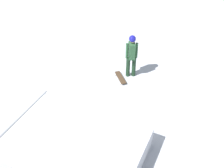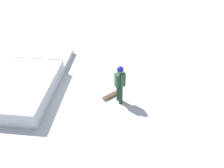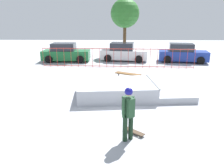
# 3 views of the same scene
# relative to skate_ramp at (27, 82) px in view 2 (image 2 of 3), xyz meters

# --- Properties ---
(ground_plane) EXTENTS (60.00, 60.00, 0.00)m
(ground_plane) POSITION_rel_skate_ramp_xyz_m (-0.42, -0.78, -0.32)
(ground_plane) COLOR #A8AAB2
(skate_ramp) EXTENTS (5.62, 3.10, 0.74)m
(skate_ramp) POSITION_rel_skate_ramp_xyz_m (0.00, 0.00, 0.00)
(skate_ramp) COLOR #B0B3BB
(skate_ramp) RESTS_ON ground
(skater) EXTENTS (0.40, 0.44, 1.73)m
(skater) POSITION_rel_skate_ramp_xyz_m (-0.07, -4.13, 0.69)
(skater) COLOR black
(skater) RESTS_ON ground
(skateboard) EXTENTS (0.73, 0.68, 0.09)m
(skateboard) POSITION_rel_skate_ramp_xyz_m (0.15, -3.73, -0.24)
(skateboard) COLOR #3F2D1E
(skateboard) RESTS_ON ground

